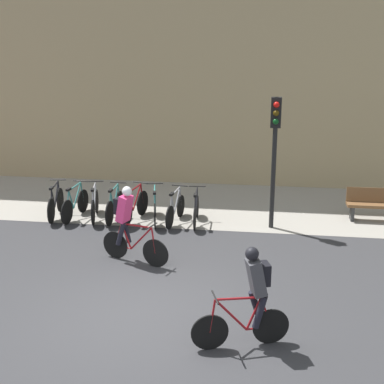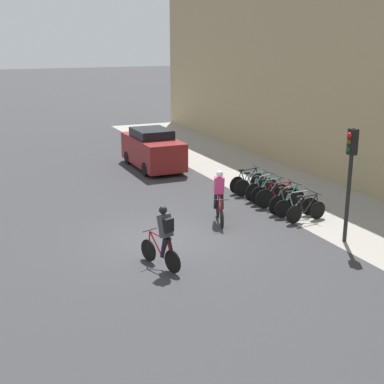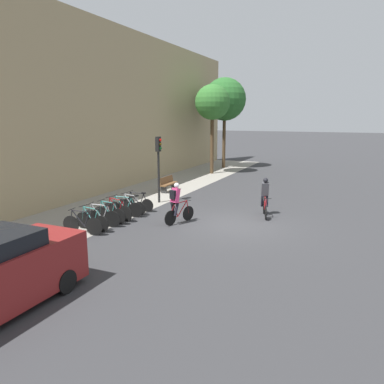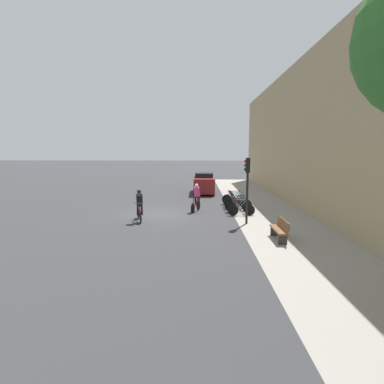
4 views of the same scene
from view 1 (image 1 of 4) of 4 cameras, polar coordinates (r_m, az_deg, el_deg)
name	(u,v)px [view 1 (image 1 of 4)]	position (r m, az deg, el deg)	size (l,w,h in m)	color
ground	(142,314)	(10.15, -5.31, -12.80)	(200.00, 200.00, 0.00)	#333335
kerb_strip	(192,203)	(16.27, 0.03, -1.18)	(44.00, 4.50, 0.01)	gray
building_facade	(203,35)	(18.02, 1.19, 16.36)	(44.00, 0.60, 9.80)	tan
cyclist_pink	(127,222)	(11.99, -6.91, -3.15)	(1.63, 0.67, 1.76)	black
cyclist_grey	(252,294)	(8.81, 6.43, -10.71)	(1.59, 0.64, 1.75)	black
parked_bike_0	(56,203)	(15.41, -14.34, -1.16)	(0.46, 1.70, 0.98)	black
parked_bike_1	(75,204)	(15.21, -12.37, -1.29)	(0.46, 1.70, 0.97)	black
parked_bike_2	(95,205)	(15.02, -10.33, -1.36)	(0.51, 1.65, 0.98)	black
parked_bike_3	(115,206)	(14.86, -8.26, -1.48)	(0.46, 1.64, 0.98)	black
parked_bike_4	(135,206)	(14.72, -6.14, -1.55)	(0.50, 1.73, 0.99)	black
parked_bike_5	(155,208)	(14.59, -3.97, -1.68)	(0.50, 1.72, 0.98)	black
parked_bike_6	(175,209)	(14.50, -1.79, -1.84)	(0.46, 1.62, 0.95)	black
parked_bike_7	(196,210)	(14.42, 0.44, -1.95)	(0.46, 1.61, 0.95)	black
traffic_light_pole	(275,139)	(13.77, 8.83, 5.61)	(0.26, 0.30, 3.44)	black
bench	(377,204)	(15.50, 19.12, -1.24)	(1.63, 0.44, 0.89)	brown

